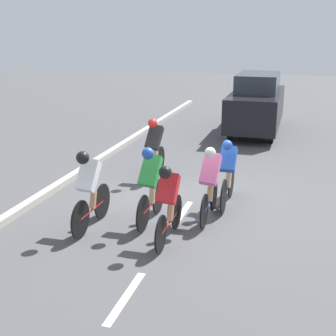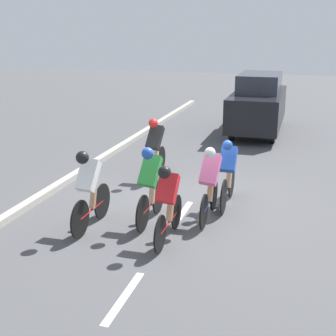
% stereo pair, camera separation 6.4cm
% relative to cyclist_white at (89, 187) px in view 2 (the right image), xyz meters
% --- Properties ---
extents(ground_plane, '(60.00, 60.00, 0.00)m').
position_rel_cyclist_white_xyz_m(ground_plane, '(-1.46, -1.84, -0.83)').
color(ground_plane, '#4C4C4F').
extents(lane_stripe_near, '(0.12, 1.40, 0.01)m').
position_rel_cyclist_white_xyz_m(lane_stripe_near, '(-1.46, 2.01, -0.82)').
color(lane_stripe_near, white).
rests_on(lane_stripe_near, ground).
extents(lane_stripe_mid, '(0.12, 1.40, 0.01)m').
position_rel_cyclist_white_xyz_m(lane_stripe_mid, '(-1.46, -1.19, -0.82)').
color(lane_stripe_mid, white).
rests_on(lane_stripe_mid, ground).
extents(lane_stripe_far, '(0.12, 1.40, 0.01)m').
position_rel_cyclist_white_xyz_m(lane_stripe_far, '(-1.46, -4.39, -0.82)').
color(lane_stripe_far, white).
rests_on(lane_stripe_far, ground).
extents(curb, '(0.20, 28.37, 0.14)m').
position_rel_cyclist_white_xyz_m(curb, '(1.74, -1.19, -0.76)').
color(curb, '#A8A399').
rests_on(curb, ground).
extents(cyclist_white, '(0.35, 1.66, 1.57)m').
position_rel_cyclist_white_xyz_m(cyclist_white, '(0.00, 0.00, 0.00)').
color(cyclist_white, black).
rests_on(cyclist_white, ground).
extents(cyclist_green, '(0.38, 1.65, 1.58)m').
position_rel_cyclist_white_xyz_m(cyclist_green, '(-1.00, -0.56, -0.01)').
color(cyclist_green, black).
rests_on(cyclist_green, ground).
extents(cyclist_red, '(0.34, 1.68, 1.46)m').
position_rel_cyclist_white_xyz_m(cyclist_red, '(-1.54, 0.11, -0.06)').
color(cyclist_red, black).
rests_on(cyclist_red, ground).
extents(cyclist_pink, '(0.37, 1.65, 1.54)m').
position_rel_cyclist_white_xyz_m(cyclist_pink, '(-2.05, -1.03, -0.03)').
color(cyclist_pink, black).
rests_on(cyclist_pink, ground).
extents(cyclist_blue, '(0.33, 1.73, 1.49)m').
position_rel_cyclist_white_xyz_m(cyclist_blue, '(-2.26, -1.90, -0.07)').
color(cyclist_blue, black).
rests_on(cyclist_blue, ground).
extents(cyclist_black, '(0.38, 1.67, 1.56)m').
position_rel_cyclist_white_xyz_m(cyclist_black, '(-0.21, -3.29, -0.00)').
color(cyclist_black, black).
rests_on(cyclist_black, ground).
extents(support_car, '(1.70, 4.55, 2.08)m').
position_rel_cyclist_white_xyz_m(support_car, '(-2.07, -9.42, 0.22)').
color(support_car, black).
rests_on(support_car, ground).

